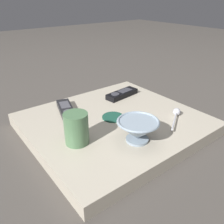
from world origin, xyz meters
name	(u,v)px	position (x,y,z in m)	size (l,w,h in m)	color
ground_plane	(114,129)	(0.00, 0.00, 0.00)	(6.00, 6.00, 0.00)	#47423D
table	(114,124)	(0.00, 0.00, 0.02)	(0.63, 0.57, 0.05)	#B7AD99
cereal_bowl	(138,130)	(-0.03, -0.16, 0.09)	(0.14, 0.14, 0.07)	#8C9EAD
coffee_mug	(76,128)	(-0.19, -0.05, 0.10)	(0.08, 0.08, 0.10)	#4C724C
teaspoon	(176,113)	(0.20, -0.13, 0.06)	(0.14, 0.09, 0.03)	silver
tv_remote_near	(66,110)	(-0.12, 0.16, 0.06)	(0.10, 0.17, 0.03)	black
tv_remote_far	(122,94)	(0.16, 0.15, 0.06)	(0.17, 0.07, 0.03)	black
drink_coaster	(112,117)	(0.00, 0.01, 0.05)	(0.08, 0.08, 0.01)	#194738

